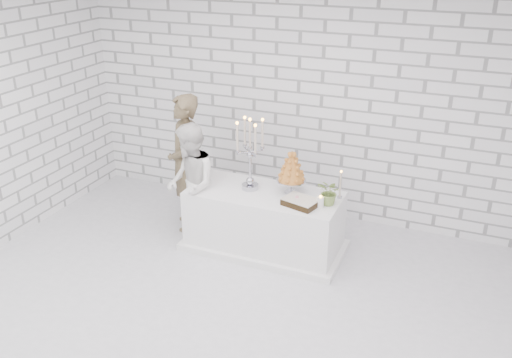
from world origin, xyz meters
name	(u,v)px	position (x,y,z in m)	size (l,w,h in m)	color
ground	(215,309)	(0.00, 0.00, 0.00)	(6.00, 5.00, 0.01)	silver
ceiling	(205,6)	(0.00, 0.00, 3.00)	(6.00, 5.00, 0.01)	white
wall_back	(298,104)	(0.00, 2.50, 1.50)	(6.00, 0.01, 3.00)	white
wall_front	(2,344)	(0.00, -2.50, 1.50)	(6.00, 0.01, 3.00)	white
cake_table	(264,221)	(0.01, 1.32, 0.38)	(1.80, 0.80, 0.75)	white
groom	(185,163)	(-1.13, 1.48, 0.88)	(0.65, 0.42, 1.77)	brown
bride	(191,184)	(-0.89, 1.18, 0.75)	(0.73, 0.57, 1.51)	white
candelabra	(250,154)	(-0.19, 1.36, 1.19)	(0.36, 0.36, 0.88)	#A8A7B2
croquembouche	(292,172)	(0.30, 1.43, 1.02)	(0.34, 0.34, 0.53)	#A55F1F
chocolate_cake	(300,202)	(0.50, 1.16, 0.79)	(0.37, 0.26, 0.08)	black
pillar_candle	(320,202)	(0.72, 1.21, 0.81)	(0.08, 0.08, 0.12)	white
extra_taper	(340,185)	(0.86, 1.52, 0.91)	(0.06, 0.06, 0.32)	beige
flowers	(330,192)	(0.80, 1.31, 0.90)	(0.27, 0.23, 0.30)	#4F7635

